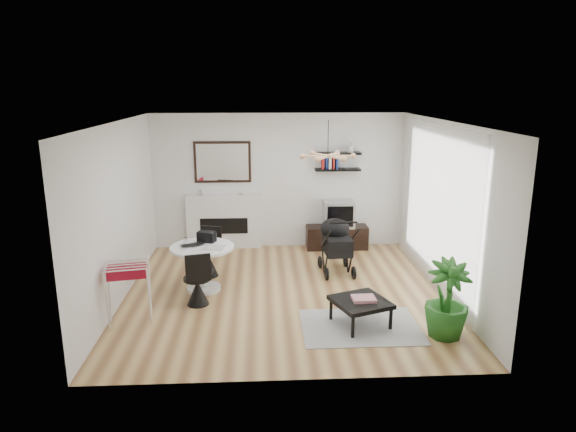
{
  "coord_description": "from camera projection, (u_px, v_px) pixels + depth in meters",
  "views": [
    {
      "loc": [
        -0.35,
        -7.63,
        3.23
      ],
      "look_at": [
        0.08,
        0.4,
        1.17
      ],
      "focal_mm": 32.0,
      "sensor_mm": 36.0,
      "label": 1
    }
  ],
  "objects": [
    {
      "name": "sheer_curtain",
      "position": [
        433.0,
        206.0,
        8.18
      ],
      "size": [
        0.04,
        3.6,
        2.6
      ],
      "primitive_type": "cube",
      "color": "white",
      "rests_on": "wall_right"
    },
    {
      "name": "fireplace",
      "position": [
        224.0,
        215.0,
        10.31
      ],
      "size": [
        1.5,
        0.17,
        2.16
      ],
      "color": "white",
      "rests_on": "floor"
    },
    {
      "name": "newspaper",
      "position": [
        214.0,
        247.0,
        8.07
      ],
      "size": [
        0.36,
        0.32,
        0.01
      ],
      "primitive_type": "cube",
      "rotation": [
        0.0,
        0.0,
        -0.21
      ],
      "color": "silver",
      "rests_on": "dining_table"
    },
    {
      "name": "rug",
      "position": [
        360.0,
        326.0,
        7.04
      ],
      "size": [
        1.61,
        1.16,
        0.01
      ],
      "primitive_type": "cube",
      "color": "gray",
      "rests_on": "floor"
    },
    {
      "name": "stroller",
      "position": [
        336.0,
        247.0,
        9.03
      ],
      "size": [
        0.59,
        0.9,
        1.06
      ],
      "rotation": [
        0.0,
        0.0,
        0.08
      ],
      "color": "black",
      "rests_on": "floor"
    },
    {
      "name": "chair_far",
      "position": [
        209.0,
        261.0,
        8.88
      ],
      "size": [
        0.44,
        0.45,
        0.85
      ],
      "rotation": [
        0.0,
        0.0,
        -0.29
      ],
      "color": "black",
      "rests_on": "floor"
    },
    {
      "name": "magazines",
      "position": [
        364.0,
        299.0,
        7.01
      ],
      "size": [
        0.32,
        0.26,
        0.04
      ],
      "primitive_type": "cube",
      "rotation": [
        0.0,
        0.0,
        0.03
      ],
      "color": "#D3344A",
      "rests_on": "coffee_table"
    },
    {
      "name": "coffee_table",
      "position": [
        361.0,
        303.0,
        7.03
      ],
      "size": [
        0.89,
        0.89,
        0.36
      ],
      "rotation": [
        0.0,
        0.0,
        0.37
      ],
      "color": "black",
      "rests_on": "rug"
    },
    {
      "name": "wall_left",
      "position": [
        119.0,
        213.0,
        7.73
      ],
      "size": [
        0.0,
        5.0,
        5.0
      ],
      "primitive_type": "plane",
      "rotation": [
        1.57,
        0.0,
        1.57
      ],
      "color": "white",
      "rests_on": "floor"
    },
    {
      "name": "wall_right",
      "position": [
        444.0,
        209.0,
        7.99
      ],
      "size": [
        0.0,
        5.0,
        5.0
      ],
      "primitive_type": "plane",
      "rotation": [
        1.57,
        0.0,
        -1.57
      ],
      "color": "white",
      "rests_on": "floor"
    },
    {
      "name": "drinking_glass",
      "position": [
        186.0,
        241.0,
        8.24
      ],
      "size": [
        0.06,
        0.06,
        0.1
      ],
      "primitive_type": "cylinder",
      "color": "white",
      "rests_on": "dining_table"
    },
    {
      "name": "black_bag",
      "position": [
        207.0,
        237.0,
        8.35
      ],
      "size": [
        0.32,
        0.25,
        0.17
      ],
      "primitive_type": "cube",
      "rotation": [
        0.0,
        0.0,
        -0.34
      ],
      "color": "black",
      "rests_on": "dining_table"
    },
    {
      "name": "shelf_lower",
      "position": [
        338.0,
        170.0,
        10.15
      ],
      "size": [
        0.9,
        0.25,
        0.04
      ],
      "primitive_type": "cube",
      "color": "black",
      "rests_on": "wall_back"
    },
    {
      "name": "dining_table",
      "position": [
        203.0,
        261.0,
        8.2
      ],
      "size": [
        1.02,
        1.02,
        0.74
      ],
      "color": "white",
      "rests_on": "floor"
    },
    {
      "name": "laptop",
      "position": [
        193.0,
        246.0,
        8.1
      ],
      "size": [
        0.43,
        0.38,
        0.03
      ],
      "primitive_type": "imported",
      "rotation": [
        0.0,
        0.0,
        0.47
      ],
      "color": "black",
      "rests_on": "dining_table"
    },
    {
      "name": "ceiling",
      "position": [
        284.0,
        122.0,
        7.53
      ],
      "size": [
        5.0,
        5.0,
        0.0
      ],
      "primitive_type": "plane",
      "color": "white",
      "rests_on": "wall_back"
    },
    {
      "name": "chair_near",
      "position": [
        198.0,
        288.0,
        7.69
      ],
      "size": [
        0.43,
        0.45,
        0.85
      ],
      "rotation": [
        0.0,
        0.0,
        3.39
      ],
      "color": "black",
      "rests_on": "floor"
    },
    {
      "name": "tv_console",
      "position": [
        337.0,
        237.0,
        10.4
      ],
      "size": [
        1.23,
        0.43,
        0.46
      ],
      "primitive_type": "cube",
      "color": "black",
      "rests_on": "floor"
    },
    {
      "name": "crt_tv",
      "position": [
        338.0,
        214.0,
        10.28
      ],
      "size": [
        0.6,
        0.53,
        0.53
      ],
      "color": "#B0B1B2",
      "rests_on": "tv_console"
    },
    {
      "name": "potted_plant",
      "position": [
        447.0,
        299.0,
        6.67
      ],
      "size": [
        0.63,
        0.63,
        1.04
      ],
      "primitive_type": "imported",
      "rotation": [
        0.0,
        0.0,
        0.09
      ],
      "color": "#21611B",
      "rests_on": "floor"
    },
    {
      "name": "wall_back",
      "position": [
        278.0,
        181.0,
        10.28
      ],
      "size": [
        5.0,
        0.0,
        5.0
      ],
      "primitive_type": "plane",
      "rotation": [
        1.57,
        0.0,
        0.0
      ],
      "color": "white",
      "rests_on": "floor"
    },
    {
      "name": "drying_rack",
      "position": [
        129.0,
        292.0,
        7.04
      ],
      "size": [
        0.68,
        0.64,
        0.88
      ],
      "rotation": [
        0.0,
        0.0,
        0.18
      ],
      "color": "white",
      "rests_on": "floor"
    },
    {
      "name": "floor",
      "position": [
        284.0,
        293.0,
        8.2
      ],
      "size": [
        5.0,
        5.0,
        0.0
      ],
      "primitive_type": "plane",
      "color": "brown",
      "rests_on": "ground"
    },
    {
      "name": "shelf_upper",
      "position": [
        338.0,
        153.0,
        10.07
      ],
      "size": [
        0.9,
        0.25,
        0.04
      ],
      "primitive_type": "cube",
      "color": "black",
      "rests_on": "wall_back"
    },
    {
      "name": "pendant_lamp",
      "position": [
        328.0,
        156.0,
        7.99
      ],
      "size": [
        0.9,
        0.9,
        0.1
      ],
      "primitive_type": null,
      "color": "tan",
      "rests_on": "ceiling"
    }
  ]
}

